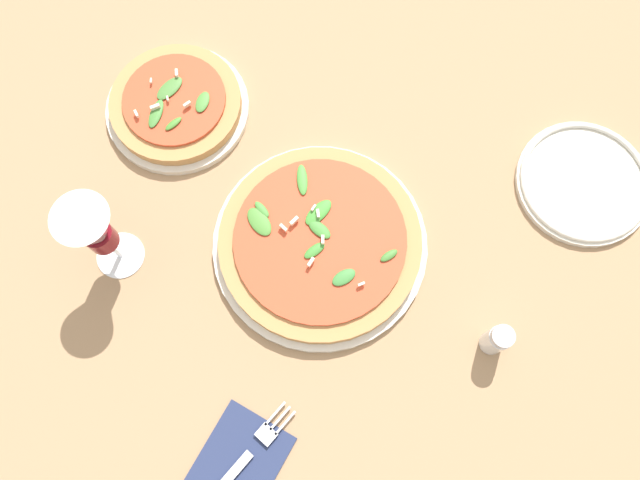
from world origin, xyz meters
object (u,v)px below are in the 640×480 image
(pizza_personal_side, at_px, (176,105))
(side_plate_white, at_px, (584,182))
(pizza_arugula_main, at_px, (320,243))
(wine_glass, at_px, (95,232))
(fork, at_px, (236,469))
(shaker_pepper, at_px, (497,340))

(pizza_personal_side, relative_size, side_plate_white, 1.10)
(pizza_arugula_main, xyz_separation_m, pizza_personal_side, (0.03, 0.31, -0.00))
(wine_glass, height_order, fork, wine_glass)
(pizza_arugula_main, bearing_deg, fork, -159.85)
(pizza_personal_side, distance_m, fork, 0.53)
(pizza_arugula_main, distance_m, pizza_personal_side, 0.31)
(fork, distance_m, shaker_pepper, 0.38)
(pizza_arugula_main, distance_m, fork, 0.32)
(wine_glass, relative_size, side_plate_white, 0.82)
(pizza_personal_side, xyz_separation_m, side_plate_white, (0.29, -0.55, -0.01))
(wine_glass, bearing_deg, pizza_arugula_main, -47.43)
(wine_glass, distance_m, side_plate_white, 0.69)
(fork, distance_m, side_plate_white, 0.64)
(wine_glass, height_order, side_plate_white, wine_glass)
(pizza_arugula_main, xyz_separation_m, side_plate_white, (0.32, -0.24, -0.01))
(fork, bearing_deg, side_plate_white, -10.04)
(fork, bearing_deg, wine_glass, 73.10)
(pizza_personal_side, bearing_deg, fork, -128.24)
(pizza_arugula_main, xyz_separation_m, fork, (-0.30, -0.11, -0.01))
(wine_glass, relative_size, shaker_pepper, 2.44)
(wine_glass, relative_size, fork, 0.79)
(side_plate_white, xyz_separation_m, shaker_pepper, (-0.28, -0.03, 0.02))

